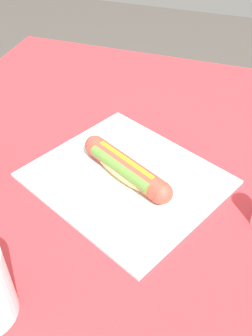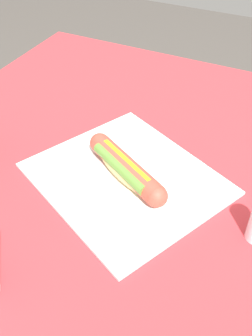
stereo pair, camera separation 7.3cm
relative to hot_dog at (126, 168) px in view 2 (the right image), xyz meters
name	(u,v)px [view 2 (the right image)]	position (x,y,z in m)	size (l,w,h in m)	color
dining_table	(139,218)	(-0.02, -0.03, -0.16)	(1.05, 1.02, 0.76)	brown
paper_wrapper	(126,178)	(0.00, 0.00, -0.03)	(0.34, 0.29, 0.01)	silver
hot_dog	(126,168)	(0.00, 0.00, 0.00)	(0.20, 0.13, 0.05)	#E5BC75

